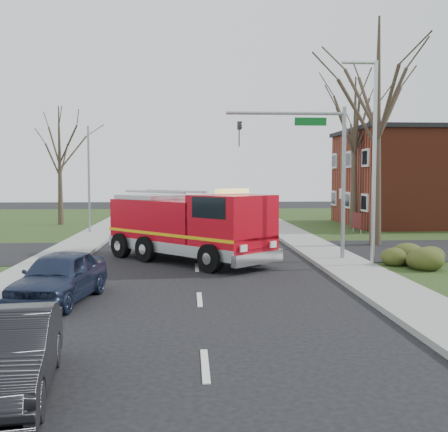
{
  "coord_description": "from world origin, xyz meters",
  "views": [
    {
      "loc": [
        -0.3,
        -22.91,
        3.77
      ],
      "look_at": [
        1.24,
        1.95,
        2.0
      ],
      "focal_mm": 45.0,
      "sensor_mm": 36.0,
      "label": 1
    }
  ],
  "objects": [
    {
      "name": "parked_car_maroon",
      "position": [
        -4.2,
        -6.01,
        0.77
      ],
      "size": [
        2.56,
        4.75,
        1.53
      ],
      "primitive_type": "imported",
      "rotation": [
        0.0,
        0.0,
        -0.17
      ],
      "color": "#1C253E",
      "rests_on": "ground"
    },
    {
      "name": "fire_engine",
      "position": [
        -0.27,
        1.64,
        1.48
      ],
      "size": [
        7.47,
        7.83,
        3.26
      ],
      "rotation": [
        0.0,
        0.0,
        0.74
      ],
      "color": "#B70816",
      "rests_on": "ground"
    },
    {
      "name": "sidewalk_left",
      "position": [
        -6.2,
        0.0,
        0.07
      ],
      "size": [
        2.4,
        80.0,
        0.15
      ],
      "primitive_type": "cube",
      "color": "gray",
      "rests_on": "ground"
    },
    {
      "name": "bare_tree_near",
      "position": [
        9.5,
        6.0,
        7.41
      ],
      "size": [
        6.0,
        6.0,
        12.0
      ],
      "color": "#352B1F",
      "rests_on": "ground"
    },
    {
      "name": "brick_building",
      "position": [
        19.0,
        18.0,
        3.66
      ],
      "size": [
        15.4,
        10.4,
        7.25
      ],
      "color": "maroon",
      "rests_on": "ground"
    },
    {
      "name": "bare_tree_left",
      "position": [
        -10.0,
        20.0,
        5.56
      ],
      "size": [
        4.5,
        4.5,
        9.0
      ],
      "color": "#352B1F",
      "rests_on": "ground"
    },
    {
      "name": "traffic_signal_mast",
      "position": [
        5.21,
        1.5,
        4.71
      ],
      "size": [
        5.29,
        0.18,
        6.8
      ],
      "color": "gray",
      "rests_on": "ground"
    },
    {
      "name": "ground",
      "position": [
        0.0,
        0.0,
        0.0
      ],
      "size": [
        120.0,
        120.0,
        0.0
      ],
      "primitive_type": "plane",
      "color": "black",
      "rests_on": "ground"
    },
    {
      "name": "hedge_corner",
      "position": [
        9.0,
        -1.0,
        0.58
      ],
      "size": [
        2.8,
        2.0,
        0.9
      ],
      "primitive_type": "ellipsoid",
      "color": "#373E16",
      "rests_on": "lawn_right"
    },
    {
      "name": "sidewalk_right",
      "position": [
        6.2,
        0.0,
        0.07
      ],
      "size": [
        2.4,
        80.0,
        0.15
      ],
      "primitive_type": "cube",
      "color": "gray",
      "rests_on": "ground"
    },
    {
      "name": "parked_car_gray",
      "position": [
        -3.45,
        -13.25,
        0.71
      ],
      "size": [
        2.08,
        4.5,
        1.43
      ],
      "primitive_type": "imported",
      "rotation": [
        0.0,
        0.0,
        0.14
      ],
      "color": "black",
      "rests_on": "ground"
    },
    {
      "name": "streetlight_pole",
      "position": [
        7.14,
        -0.5,
        4.55
      ],
      "size": [
        1.48,
        0.16,
        8.4
      ],
      "color": "#B7BABF",
      "rests_on": "ground"
    },
    {
      "name": "utility_pole_far",
      "position": [
        -6.8,
        14.0,
        3.5
      ],
      "size": [
        0.14,
        0.14,
        7.0
      ],
      "primitive_type": "cylinder",
      "color": "gray",
      "rests_on": "ground"
    },
    {
      "name": "bare_tree_far",
      "position": [
        11.0,
        15.0,
        6.49
      ],
      "size": [
        5.25,
        5.25,
        10.5
      ],
      "color": "#352B1F",
      "rests_on": "ground"
    },
    {
      "name": "health_center_sign",
      "position": [
        10.5,
        12.5,
        0.88
      ],
      "size": [
        0.12,
        2.0,
        1.4
      ],
      "color": "#521313",
      "rests_on": "ground"
    }
  ]
}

